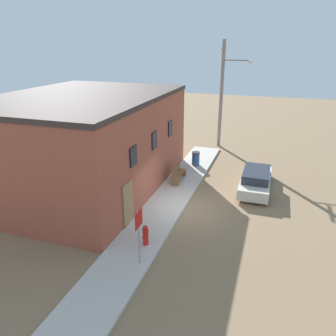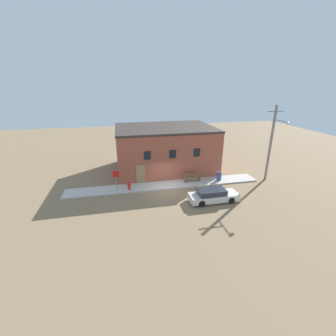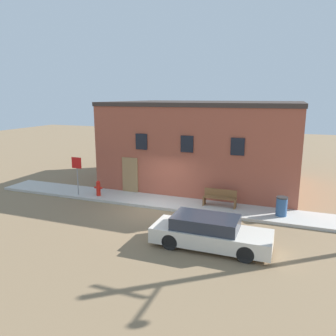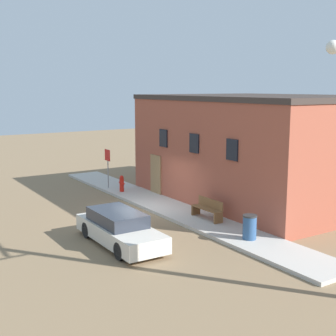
{
  "view_description": "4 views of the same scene",
  "coord_description": "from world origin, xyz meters",
  "px_view_note": "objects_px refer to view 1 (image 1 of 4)",
  "views": [
    {
      "loc": [
        -14.49,
        -3.9,
        7.99
      ],
      "look_at": [
        0.31,
        1.03,
        2.0
      ],
      "focal_mm": 35.0,
      "sensor_mm": 36.0,
      "label": 1
    },
    {
      "loc": [
        -4.3,
        -20.34,
        10.1
      ],
      "look_at": [
        0.31,
        1.03,
        2.0
      ],
      "focal_mm": 24.0,
      "sensor_mm": 36.0,
      "label": 2
    },
    {
      "loc": [
        6.28,
        -14.73,
        5.7
      ],
      "look_at": [
        0.31,
        1.03,
        2.0
      ],
      "focal_mm": 35.0,
      "sensor_mm": 36.0,
      "label": 3
    },
    {
      "loc": [
        18.63,
        -10.67,
        5.75
      ],
      "look_at": [
        0.31,
        1.03,
        2.0
      ],
      "focal_mm": 50.0,
      "sensor_mm": 36.0,
      "label": 4
    }
  ],
  "objects_px": {
    "stop_sign": "(139,228)",
    "parked_car": "(256,179)",
    "trash_bin": "(196,158)",
    "bench": "(178,174)",
    "fire_hydrant": "(145,235)",
    "utility_pole": "(223,92)"
  },
  "relations": [
    {
      "from": "bench",
      "to": "trash_bin",
      "type": "relative_size",
      "value": 1.82
    },
    {
      "from": "bench",
      "to": "parked_car",
      "type": "relative_size",
      "value": 0.37
    },
    {
      "from": "fire_hydrant",
      "to": "utility_pole",
      "type": "bearing_deg",
      "value": -1.62
    },
    {
      "from": "stop_sign",
      "to": "parked_car",
      "type": "height_order",
      "value": "stop_sign"
    },
    {
      "from": "trash_bin",
      "to": "utility_pole",
      "type": "distance_m",
      "value": 6.62
    },
    {
      "from": "fire_hydrant",
      "to": "parked_car",
      "type": "height_order",
      "value": "parked_car"
    },
    {
      "from": "trash_bin",
      "to": "bench",
      "type": "bearing_deg",
      "value": 173.26
    },
    {
      "from": "parked_car",
      "to": "utility_pole",
      "type": "bearing_deg",
      "value": 23.67
    },
    {
      "from": "trash_bin",
      "to": "utility_pole",
      "type": "xyz_separation_m",
      "value": [
        5.37,
        -0.74,
        3.8
      ]
    },
    {
      "from": "trash_bin",
      "to": "parked_car",
      "type": "height_order",
      "value": "parked_car"
    },
    {
      "from": "bench",
      "to": "parked_car",
      "type": "bearing_deg",
      "value": -83.0
    },
    {
      "from": "fire_hydrant",
      "to": "stop_sign",
      "type": "relative_size",
      "value": 0.4
    },
    {
      "from": "stop_sign",
      "to": "parked_car",
      "type": "bearing_deg",
      "value": -22.82
    },
    {
      "from": "bench",
      "to": "parked_car",
      "type": "distance_m",
      "value": 4.57
    },
    {
      "from": "stop_sign",
      "to": "bench",
      "type": "relative_size",
      "value": 1.3
    },
    {
      "from": "bench",
      "to": "utility_pole",
      "type": "bearing_deg",
      "value": -7.47
    },
    {
      "from": "trash_bin",
      "to": "fire_hydrant",
      "type": "bearing_deg",
      "value": -178.19
    },
    {
      "from": "parked_car",
      "to": "stop_sign",
      "type": "bearing_deg",
      "value": 157.18
    },
    {
      "from": "fire_hydrant",
      "to": "utility_pole",
      "type": "distance_m",
      "value": 15.73
    },
    {
      "from": "fire_hydrant",
      "to": "trash_bin",
      "type": "height_order",
      "value": "trash_bin"
    },
    {
      "from": "trash_bin",
      "to": "parked_car",
      "type": "relative_size",
      "value": 0.2
    },
    {
      "from": "stop_sign",
      "to": "fire_hydrant",
      "type": "bearing_deg",
      "value": 11.71
    }
  ]
}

